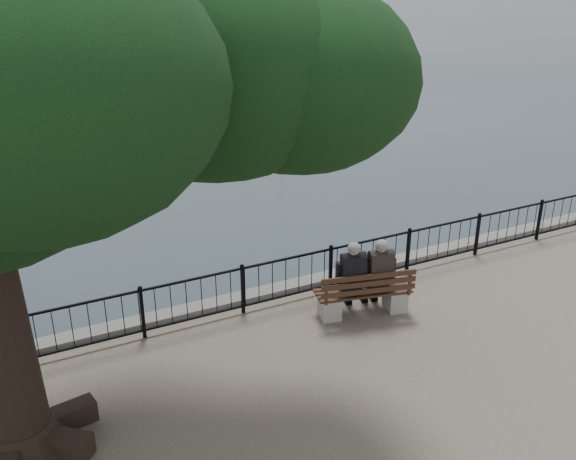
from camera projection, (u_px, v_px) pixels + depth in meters
harbor at (278, 311)px, 13.83m from camera, size 260.00×260.00×1.20m
railing at (288, 277)px, 13.00m from camera, size 22.06×0.06×1.00m
bench at (364, 298)px, 12.63m from camera, size 1.98×0.99×1.01m
person_left at (350, 280)px, 12.52m from camera, size 0.57×0.85×1.59m
person_right at (377, 277)px, 12.64m from camera, size 0.57×0.85×1.59m
tree at (16, 64)px, 7.63m from camera, size 9.98×6.97×8.15m
lion_monument at (49, 27)px, 52.48m from camera, size 6.27×6.27×9.19m
sailboat_b at (8, 144)px, 26.93m from camera, size 3.41×5.41×11.18m
sailboat_c at (279, 138)px, 27.93m from camera, size 2.62×5.03×9.72m
sailboat_d at (241, 107)px, 33.93m from camera, size 1.50×4.77×7.75m
sailboat_f at (44, 96)px, 36.10m from camera, size 2.17×4.98×10.58m
sailboat_g at (157, 75)px, 42.61m from camera, size 3.72×6.27×11.18m
sailboat_h at (16, 81)px, 40.78m from camera, size 2.97×4.88×10.28m
sailboat_i at (144, 128)px, 29.53m from camera, size 3.13×5.13×9.77m
sailboat_j at (3, 105)px, 34.03m from camera, size 2.17×5.89×11.48m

